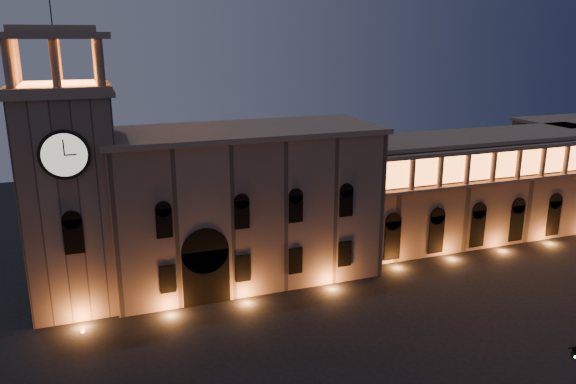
% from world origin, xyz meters
% --- Properties ---
extents(ground, '(160.00, 160.00, 0.00)m').
position_xyz_m(ground, '(0.00, 0.00, 0.00)').
color(ground, black).
rests_on(ground, ground).
extents(government_building, '(30.80, 12.80, 17.60)m').
position_xyz_m(government_building, '(-2.08, 21.93, 8.77)').
color(government_building, '#775D4E').
rests_on(government_building, ground).
extents(clock_tower, '(9.80, 9.80, 32.40)m').
position_xyz_m(clock_tower, '(-20.50, 20.98, 12.50)').
color(clock_tower, '#775D4E').
rests_on(clock_tower, ground).
extents(colonnade_wing, '(40.60, 11.50, 14.50)m').
position_xyz_m(colonnade_wing, '(32.00, 23.92, 7.33)').
color(colonnade_wing, brown).
rests_on(colonnade_wing, ground).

